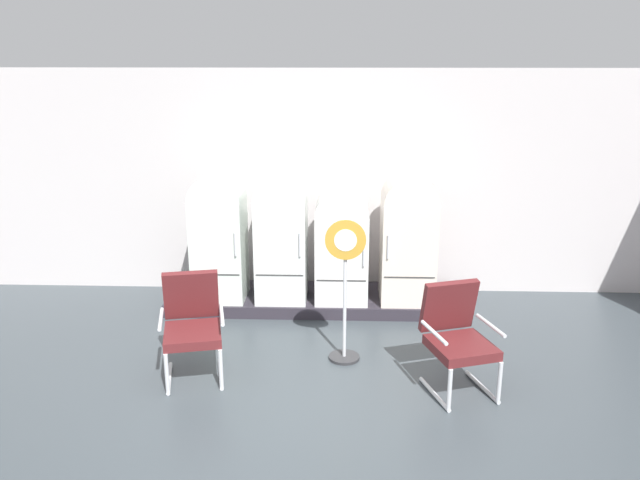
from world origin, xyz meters
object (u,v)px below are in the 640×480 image
Objects in this scene: armchair_left at (192,321)px; sign_stand at (345,297)px; armchair_right at (457,333)px; refrigerator_3 at (408,234)px; refrigerator_1 at (281,233)px; refrigerator_0 at (219,232)px; refrigerator_2 at (342,241)px.

sign_stand is at bearing 13.36° from armchair_left.
armchair_left is at bearing 175.81° from armchair_right.
refrigerator_3 is at bearing 98.59° from armchair_right.
refrigerator_1 is at bearing -178.94° from refrigerator_3.
refrigerator_1 reaches higher than sign_stand.
armchair_left is (0.04, -1.67, -0.42)m from refrigerator_0.
refrigerator_3 is (1.51, 0.03, -0.01)m from refrigerator_1.
refrigerator_0 reaches higher than sign_stand.
armchair_right is (1.80, -1.85, -0.42)m from refrigerator_1.
refrigerator_0 is at bearing 91.42° from armchair_left.
refrigerator_0 is at bearing 138.82° from sign_stand.
refrigerator_0 reaches higher than armchair_left.
refrigerator_3 is at bearing -0.39° from refrigerator_2.
refrigerator_3 is 2.82m from armchair_left.
refrigerator_3 is at bearing 0.48° from refrigerator_0.
refrigerator_3 is at bearing 60.77° from sign_stand.
refrigerator_1 is 1.51m from refrigerator_3.
refrigerator_1 is 1.86m from armchair_left.
refrigerator_0 is 3.18m from armchair_right.
sign_stand reaches higher than armchair_right.
armchair_left is at bearing -88.58° from refrigerator_0.
refrigerator_2 is 0.79m from refrigerator_3.
refrigerator_0 is 1.48m from refrigerator_2.
armchair_right is at bearing -45.82° from refrigerator_1.
refrigerator_3 reaches higher than armchair_left.
sign_stand is (-1.03, 0.53, 0.13)m from armchair_right.
refrigerator_1 is at bearing 120.07° from sign_stand.
refrigerator_0 reaches higher than armchair_right.
refrigerator_1 is (0.75, -0.01, 0.00)m from refrigerator_0.
refrigerator_0 is at bearing 179.31° from refrigerator_1.
armchair_right is at bearing -36.08° from refrigerator_0.
refrigerator_0 is 1.54× the size of armchair_right.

